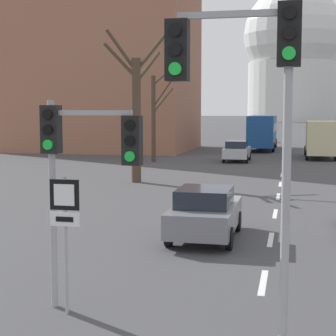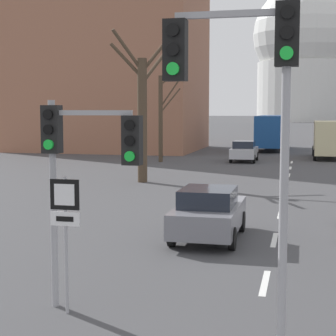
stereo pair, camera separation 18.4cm
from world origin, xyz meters
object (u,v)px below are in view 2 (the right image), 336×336
at_px(sedan_near_right, 209,213).
at_px(city_bus, 271,130).
at_px(sedan_near_left, 268,136).
at_px(traffic_signal_near_left, 81,153).
at_px(delivery_truck, 328,138).
at_px(sedan_far_left, 244,151).
at_px(traffic_signal_centre_tall, 248,89).
at_px(route_sign_post, 65,220).

xyz_separation_m(sedan_near_right, city_bus, (-0.39, 40.96, 1.21)).
bearing_deg(sedan_near_left, traffic_signal_near_left, -90.05).
xyz_separation_m(traffic_signal_near_left, city_bus, (1.09, 47.71, -1.14)).
distance_m(sedan_near_left, delivery_truck, 24.49).
bearing_deg(delivery_truck, sedan_far_left, -145.50).
distance_m(traffic_signal_centre_tall, sedan_near_left, 63.71).
xyz_separation_m(traffic_signal_centre_tall, city_bus, (-2.35, 49.31, -2.31)).
bearing_deg(traffic_signal_centre_tall, sedan_far_left, 95.81).
xyz_separation_m(route_sign_post, sedan_far_left, (0.04, 34.13, -1.04)).
relative_size(sedan_near_left, sedan_far_left, 0.97).
bearing_deg(traffic_signal_near_left, traffic_signal_centre_tall, -24.95).
xyz_separation_m(traffic_signal_near_left, sedan_far_left, (-0.16, 33.79, -2.35)).
bearing_deg(delivery_truck, traffic_signal_centre_tall, -94.20).
xyz_separation_m(traffic_signal_centre_tall, route_sign_post, (-3.65, 1.26, -2.48)).
distance_m(route_sign_post, city_bus, 48.06).
bearing_deg(traffic_signal_centre_tall, route_sign_post, 160.88).
xyz_separation_m(sedan_near_left, sedan_near_right, (1.43, -55.17, 0.07)).
bearing_deg(sedan_near_left, route_sign_post, -90.24).
bearing_deg(city_bus, sedan_near_left, 94.19).
bearing_deg(delivery_truck, route_sign_post, -99.67).
bearing_deg(sedan_near_right, sedan_near_left, 91.48).
bearing_deg(city_bus, sedan_far_left, -95.15).
height_order(traffic_signal_near_left, sedan_near_left, traffic_signal_near_left).
height_order(sedan_near_right, delivery_truck, delivery_truck).
height_order(sedan_far_left, city_bus, city_bus).
bearing_deg(delivery_truck, traffic_signal_near_left, -99.45).
relative_size(sedan_near_right, sedan_far_left, 0.98).
height_order(sedan_near_right, sedan_far_left, sedan_far_left).
height_order(sedan_far_left, delivery_truck, delivery_truck).
xyz_separation_m(traffic_signal_near_left, delivery_truck, (6.37, 38.28, -1.49)).
distance_m(sedan_near_right, delivery_truck, 31.92).
height_order(sedan_near_left, sedan_near_right, sedan_near_right).
bearing_deg(traffic_signal_centre_tall, delivery_truck, 85.80).
bearing_deg(route_sign_post, traffic_signal_near_left, 58.23).
distance_m(sedan_far_left, city_bus, 14.03).
relative_size(traffic_signal_centre_tall, sedan_near_left, 1.39).
distance_m(traffic_signal_centre_tall, sedan_far_left, 35.75).
height_order(traffic_signal_near_left, route_sign_post, traffic_signal_near_left).
distance_m(traffic_signal_near_left, city_bus, 47.74).
bearing_deg(sedan_near_right, traffic_signal_centre_tall, -76.79).
xyz_separation_m(sedan_far_left, delivery_truck, (6.53, 4.49, 0.86)).
bearing_deg(sedan_near_left, sedan_far_left, -90.43).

